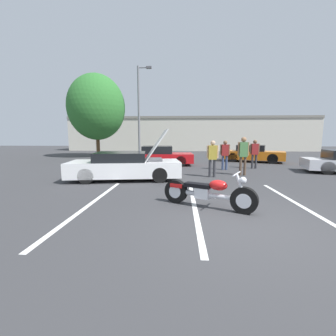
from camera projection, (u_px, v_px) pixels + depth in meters
ground_plane at (242, 225)px, 4.63m from camera, size 80.00×80.00×0.00m
parking_stripe_foreground at (91, 204)px, 6.08m from camera, size 0.12×5.33×0.01m
parking_stripe_middle at (194, 205)px, 5.92m from camera, size 0.12×5.33×0.01m
parking_stripe_back at (303, 207)px, 5.76m from camera, size 0.12×5.33×0.01m
far_building at (191, 133)px, 30.25m from camera, size 32.00×4.20×4.40m
light_pole at (140, 108)px, 18.99m from camera, size 1.21×0.28×7.62m
tree_background at (96, 107)px, 19.86m from camera, size 4.99×4.99×7.26m
motorcycle at (207, 193)px, 5.70m from camera, size 2.26×1.25×0.95m
show_car_hood_open at (126, 166)px, 9.50m from camera, size 4.79×2.49×2.11m
parked_car_mid_row at (253, 154)px, 16.25m from camera, size 4.51×3.14×1.22m
parked_car_left_row at (159, 156)px, 14.39m from camera, size 4.25×2.08×1.22m
spectator_near_motorcycle at (212, 156)px, 9.98m from camera, size 0.52×0.22×1.64m
spectator_by_show_car at (255, 152)px, 12.74m from camera, size 0.52×0.21×1.63m
spectator_midground at (243, 153)px, 10.44m from camera, size 0.52×0.24×1.79m
spectator_far_lot at (225, 153)px, 12.22m from camera, size 0.52×0.21×1.60m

